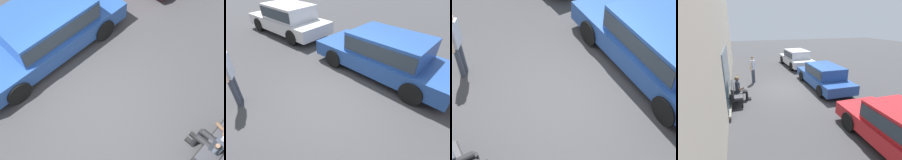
# 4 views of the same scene
# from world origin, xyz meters

# --- Properties ---
(ground_plane) EXTENTS (60.00, 60.00, 0.00)m
(ground_plane) POSITION_xyz_m (0.00, 0.00, 0.00)
(ground_plane) COLOR #38383A
(parked_car_mid) EXTENTS (4.69, 1.94, 1.40)m
(parked_car_mid) POSITION_xyz_m (-0.24, -2.28, 0.77)
(parked_car_mid) COLOR #23478E
(parked_car_mid) RESTS_ON ground_plane
(parked_car_far) EXTENTS (4.62, 2.10, 1.47)m
(parked_car_far) POSITION_xyz_m (5.39, -2.41, 0.81)
(parked_car_far) COLOR silver
(parked_car_far) RESTS_ON ground_plane
(pedestrian_standing) EXTENTS (0.47, 0.37, 1.73)m
(pedestrian_standing) POSITION_xyz_m (1.87, 1.76, 1.02)
(pedestrian_standing) COLOR #383D4C
(pedestrian_standing) RESTS_ON ground_plane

